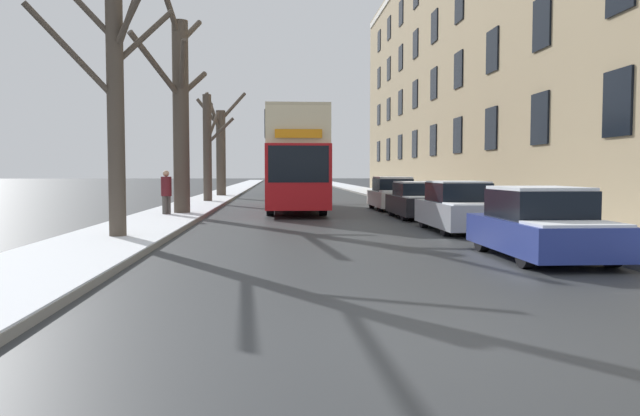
% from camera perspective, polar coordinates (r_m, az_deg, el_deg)
% --- Properties ---
extents(ground_plane, '(320.00, 320.00, 0.00)m').
position_cam_1_polar(ground_plane, '(6.70, 12.18, -11.98)').
color(ground_plane, '#303335').
extents(sidewalk_left, '(2.72, 130.00, 0.16)m').
position_cam_1_polar(sidewalk_left, '(59.38, -7.89, 1.68)').
color(sidewalk_left, gray).
rests_on(sidewalk_left, ground).
extents(sidewalk_right, '(2.72, 130.00, 0.16)m').
position_cam_1_polar(sidewalk_right, '(59.74, 3.58, 1.71)').
color(sidewalk_right, gray).
rests_on(sidewalk_right, ground).
extents(terrace_facade_right, '(9.10, 50.68, 16.37)m').
position_cam_1_polar(terrace_facade_right, '(39.06, 16.99, 12.66)').
color(terrace_facade_right, tan).
rests_on(terrace_facade_right, ground).
extents(bare_tree_left_0, '(3.85, 3.06, 7.45)m').
position_cam_1_polar(bare_tree_left_0, '(16.37, -18.23, 9.79)').
color(bare_tree_left_0, '#4C4238').
rests_on(bare_tree_left_0, ground).
extents(bare_tree_left_1, '(2.46, 3.69, 9.05)m').
position_cam_1_polar(bare_tree_left_1, '(25.13, -12.67, 8.84)').
color(bare_tree_left_1, '#4C4238').
rests_on(bare_tree_left_1, ground).
extents(bare_tree_left_2, '(1.75, 2.68, 5.99)m').
position_cam_1_polar(bare_tree_left_2, '(35.07, -10.19, 5.61)').
color(bare_tree_left_2, '#4C4238').
rests_on(bare_tree_left_2, ground).
extents(bare_tree_left_3, '(3.40, 2.97, 7.32)m').
position_cam_1_polar(bare_tree_left_3, '(43.17, -9.07, 5.46)').
color(bare_tree_left_3, '#4C4238').
rests_on(bare_tree_left_3, ground).
extents(double_decker_bus, '(2.49, 11.79, 4.30)m').
position_cam_1_polar(double_decker_bus, '(28.57, -2.37, 4.68)').
color(double_decker_bus, red).
rests_on(double_decker_bus, ground).
extents(parked_car_0, '(1.85, 4.05, 1.46)m').
position_cam_1_polar(parked_car_0, '(13.41, 19.54, -1.53)').
color(parked_car_0, navy).
rests_on(parked_car_0, ground).
extents(parked_car_1, '(1.70, 4.28, 1.49)m').
position_cam_1_polar(parked_car_1, '(18.82, 12.57, -0.02)').
color(parked_car_1, '#9EA3AD').
rests_on(parked_car_1, ground).
extents(parked_car_2, '(1.80, 4.21, 1.39)m').
position_cam_1_polar(parked_car_2, '(23.95, 8.97, 0.63)').
color(parked_car_2, black).
rests_on(parked_car_2, ground).
extents(parked_car_3, '(1.81, 4.38, 1.53)m').
position_cam_1_polar(parked_car_3, '(29.07, 6.68, 1.22)').
color(parked_car_3, silver).
rests_on(parked_car_3, ground).
extents(oncoming_van, '(2.06, 5.28, 2.25)m').
position_cam_1_polar(oncoming_van, '(47.58, -3.32, 2.68)').
color(oncoming_van, '#333842').
rests_on(oncoming_van, ground).
extents(pedestrian_left_sidewalk, '(0.39, 0.39, 1.81)m').
position_cam_1_polar(pedestrian_left_sidewalk, '(24.28, -13.87, 1.43)').
color(pedestrian_left_sidewalk, '#4C4742').
rests_on(pedestrian_left_sidewalk, ground).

